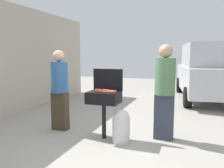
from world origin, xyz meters
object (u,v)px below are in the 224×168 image
at_px(hot_dog_0, 114,91).
at_px(hot_dog_8, 106,90).
at_px(propane_tank, 121,125).
at_px(hot_dog_7, 98,90).
at_px(hot_dog_5, 110,91).
at_px(person_left, 60,87).
at_px(parked_minivan, 210,72).
at_px(hot_dog_1, 102,91).
at_px(person_right, 165,89).
at_px(bbq_grill, 104,99).
at_px(hot_dog_9, 111,91).
at_px(hot_dog_6, 105,92).
at_px(hot_dog_3, 112,92).
at_px(hot_dog_2, 98,91).
at_px(hot_dog_4, 106,90).

relative_size(hot_dog_0, hot_dog_8, 1.00).
bearing_deg(propane_tank, hot_dog_7, 158.02).
height_order(hot_dog_0, hot_dog_5, same).
relative_size(hot_dog_5, person_left, 0.08).
bearing_deg(parked_minivan, hot_dog_0, 59.94).
relative_size(hot_dog_1, person_right, 0.07).
relative_size(hot_dog_1, parked_minivan, 0.03).
distance_m(bbq_grill, hot_dog_9, 0.21).
xyz_separation_m(bbq_grill, hot_dog_8, (0.02, 0.08, 0.16)).
height_order(hot_dog_1, parked_minivan, parked_minivan).
distance_m(hot_dog_7, hot_dog_8, 0.19).
relative_size(person_right, parked_minivan, 0.39).
height_order(hot_dog_5, parked_minivan, parked_minivan).
bearing_deg(hot_dog_7, propane_tank, -21.98).
relative_size(hot_dog_7, hot_dog_9, 1.00).
height_order(hot_dog_5, person_left, person_left).
bearing_deg(hot_dog_6, hot_dog_5, 75.99).
height_order(hot_dog_0, hot_dog_6, same).
distance_m(hot_dog_3, parked_minivan, 5.35).
xyz_separation_m(hot_dog_1, propane_tank, (0.43, -0.13, -0.60)).
distance_m(hot_dog_0, hot_dog_7, 0.33).
distance_m(hot_dog_0, person_left, 1.25).
xyz_separation_m(bbq_grill, hot_dog_2, (-0.09, -0.08, 0.16)).
height_order(bbq_grill, hot_dog_8, hot_dog_8).
distance_m(hot_dog_1, hot_dog_6, 0.18).
distance_m(hot_dog_3, person_left, 1.30).
xyz_separation_m(hot_dog_2, hot_dog_5, (0.20, 0.13, 0.00)).
relative_size(hot_dog_2, hot_dog_3, 1.00).
bearing_deg(hot_dog_8, hot_dog_5, -18.06).
bearing_deg(hot_dog_9, hot_dog_8, 141.97).
relative_size(bbq_grill, hot_dog_6, 7.02).
bearing_deg(hot_dog_8, hot_dog_9, -38.03).
bearing_deg(hot_dog_4, bbq_grill, -85.10).
distance_m(hot_dog_2, hot_dog_4, 0.23).
bearing_deg(parked_minivan, hot_dog_1, 58.03).
xyz_separation_m(hot_dog_1, person_left, (-1.03, 0.14, -0.00)).
bearing_deg(person_right, propane_tank, 39.32).
height_order(hot_dog_4, hot_dog_8, same).
bearing_deg(hot_dog_4, parked_minivan, 65.60).
relative_size(bbq_grill, hot_dog_0, 7.02).
bearing_deg(hot_dog_2, hot_dog_7, 110.42).
bearing_deg(hot_dog_3, hot_dog_7, 152.42).
bearing_deg(hot_dog_2, hot_dog_1, 70.68).
distance_m(hot_dog_2, person_left, 1.02).
bearing_deg(hot_dog_5, hot_dog_7, 164.65).
relative_size(hot_dog_8, parked_minivan, 0.03).
relative_size(hot_dog_6, hot_dog_8, 1.00).
height_order(hot_dog_3, hot_dog_6, same).
xyz_separation_m(hot_dog_4, propane_tank, (0.39, -0.22, -0.60)).
xyz_separation_m(hot_dog_6, propane_tank, (0.31, 0.01, -0.60)).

